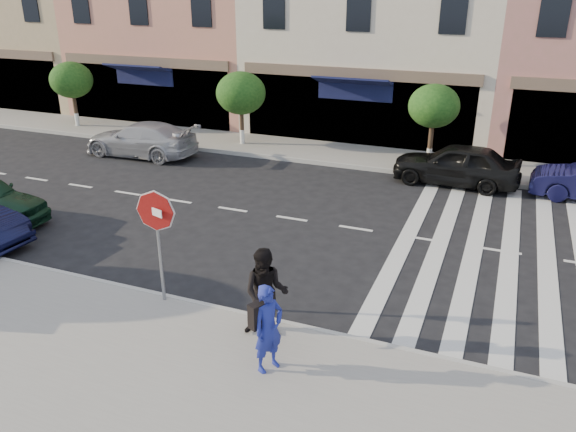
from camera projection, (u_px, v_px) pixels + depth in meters
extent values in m
plane|color=black|center=(231.00, 278.00, 13.53)|extent=(120.00, 120.00, 0.00)
cube|color=gray|center=(137.00, 366.00, 10.29)|extent=(60.00, 4.50, 0.15)
cube|color=gray|center=(355.00, 156.00, 22.94)|extent=(60.00, 3.00, 0.15)
cube|color=beige|center=(384.00, 9.00, 26.18)|extent=(11.00, 9.00, 11.00)
cylinder|color=#473323|center=(76.00, 109.00, 27.25)|extent=(0.18, 0.18, 1.65)
cylinder|color=silver|center=(77.00, 119.00, 27.45)|extent=(0.20, 0.20, 0.60)
ellipsoid|color=#173F12|center=(71.00, 80.00, 26.72)|extent=(2.00, 2.00, 1.70)
cylinder|color=#473323|center=(242.00, 125.00, 24.15)|extent=(0.18, 0.18, 1.60)
cylinder|color=silver|center=(242.00, 136.00, 24.34)|extent=(0.20, 0.20, 0.60)
ellipsoid|color=#173F12|center=(241.00, 93.00, 23.63)|extent=(2.10, 2.10, 1.79)
cylinder|color=#473323|center=(430.00, 142.00, 21.38)|extent=(0.18, 0.18, 1.71)
cylinder|color=silver|center=(429.00, 156.00, 21.59)|extent=(0.20, 0.20, 0.60)
ellipsoid|color=#173F12|center=(434.00, 106.00, 20.85)|extent=(1.90, 1.90, 1.62)
cylinder|color=gray|center=(160.00, 252.00, 11.89)|extent=(0.09, 0.09, 2.31)
cylinder|color=white|center=(156.00, 211.00, 11.52)|extent=(0.86, 0.29, 0.90)
cylinder|color=#9E1411|center=(155.00, 211.00, 11.50)|extent=(0.81, 0.29, 0.84)
cube|color=white|center=(154.00, 212.00, 11.48)|extent=(0.45, 0.17, 0.17)
imported|color=navy|center=(268.00, 328.00, 9.81)|extent=(0.63, 0.72, 1.67)
imported|color=black|center=(266.00, 293.00, 10.78)|extent=(1.04, 0.91, 1.83)
imported|color=#A9A9AF|center=(141.00, 139.00, 22.96)|extent=(4.79, 1.99, 1.38)
imported|color=black|center=(456.00, 164.00, 19.61)|extent=(4.40, 1.93, 1.47)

